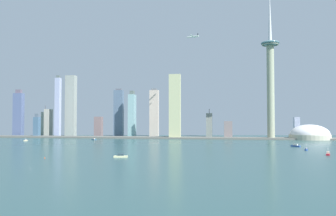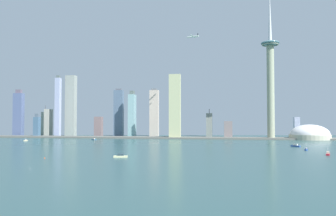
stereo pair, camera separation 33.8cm
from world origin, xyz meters
name	(u,v)px [view 1 (the left image)]	position (x,y,z in m)	size (l,w,h in m)	color
ground_plane	(30,167)	(0.00, 0.00, 0.00)	(6000.00, 6000.00, 0.00)	#294A4B
waterfront_pier	(147,137)	(0.00, 515.59, 1.80)	(905.41, 51.95, 3.60)	#5F605A
observation_tower	(270,72)	(296.15, 525.97, 157.13)	(42.77, 42.77, 358.34)	#969E82
stadium_dome	(310,135)	(380.41, 518.59, 10.28)	(91.25, 91.25, 45.39)	#BAB69E
skyscraper_0	(99,127)	(-146.41, 579.04, 26.80)	(20.48, 15.91, 53.60)	slate
skyscraper_1	(132,115)	(-57.47, 594.79, 58.66)	(16.71, 27.77, 123.58)	#82ADB1
skyscraper_2	(175,106)	(70.38, 510.02, 77.32)	(27.32, 16.05, 154.64)	#B7BC8C
skyscraper_3	(154,113)	(-2.44, 625.92, 64.50)	(24.07, 17.83, 131.90)	#C3B1A1
skyscraper_4	(18,114)	(-368.89, 559.68, 60.93)	(25.53, 15.83, 128.21)	slate
skyscraper_5	(71,106)	(-235.10, 598.99, 84.70)	(27.26, 19.24, 169.40)	gray
skyscraper_6	(48,123)	(-296.31, 588.23, 37.47)	(14.11, 24.41, 74.94)	#A9A79A
skyscraper_7	(119,113)	(-103.72, 623.02, 65.04)	(25.55, 17.35, 132.79)	slate
skyscraper_8	(209,125)	(149.29, 625.10, 31.52)	(15.92, 26.42, 74.69)	gray
skyscraper_9	(45,124)	(-327.52, 628.46, 34.17)	(13.63, 24.16, 87.21)	#ADB8A2
skyscraper_10	(228,130)	(197.29, 540.47, 20.88)	(19.77, 16.19, 41.76)	slate
skyscraper_11	(297,127)	(369.07, 596.59, 25.91)	(13.13, 15.72, 51.81)	#A1AAC6
skyscraper_12	(37,126)	(-299.66, 534.33, 27.90)	(14.60, 13.84, 61.29)	#43637E
skyscraper_13	(58,107)	(-258.70, 568.77, 80.93)	(13.73, 12.66, 166.15)	#A2AACE
boat_1	(121,156)	(59.68, 93.57, 1.67)	(16.41, 7.49, 4.64)	beige
boat_2	(94,139)	(-100.74, 425.91, 1.33)	(11.77, 9.11, 3.68)	navy
boat_4	(306,149)	(300.62, 223.60, 1.47)	(5.86, 7.21, 10.60)	navy
boat_5	(296,146)	(300.61, 292.30, 1.74)	(14.49, 13.24, 4.79)	#264590
boat_6	(26,140)	(-229.84, 368.72, 1.36)	(4.37, 12.44, 7.84)	beige
boat_7	(328,154)	(310.43, 156.42, 1.77)	(7.56, 11.78, 9.61)	#B01927
channel_buoy_0	(45,158)	(-23.27, 69.25, 1.02)	(1.18, 1.18, 2.04)	#E54C19
airplane	(193,37)	(113.20, 520.19, 247.80)	(30.84, 32.32, 7.95)	silver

